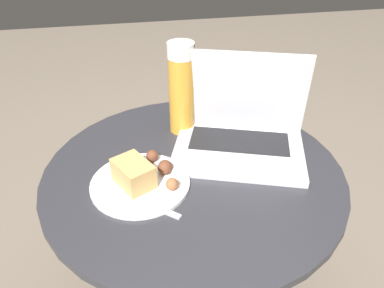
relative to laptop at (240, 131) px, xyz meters
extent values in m
cylinder|color=#515156|center=(-0.13, -0.07, -0.30)|extent=(0.08, 0.08, 0.46)
cylinder|color=#2D2D33|center=(-0.13, -0.07, -0.06)|extent=(0.69, 0.69, 0.02)
cube|color=silver|center=(-0.01, -0.03, -0.04)|extent=(0.37, 0.31, 0.02)
cube|color=black|center=(0.00, 0.00, -0.03)|extent=(0.26, 0.18, 0.00)
cube|color=silver|center=(0.02, 0.06, 0.08)|extent=(0.31, 0.14, 0.21)
cube|color=silver|center=(0.02, 0.06, 0.08)|extent=(0.28, 0.12, 0.19)
cylinder|color=gold|center=(-0.13, 0.11, 0.05)|extent=(0.07, 0.07, 0.20)
cylinder|color=white|center=(-0.13, 0.11, 0.17)|extent=(0.07, 0.07, 0.04)
cylinder|color=white|center=(-0.26, -0.10, -0.04)|extent=(0.22, 0.22, 0.01)
cube|color=tan|center=(-0.27, -0.10, -0.01)|extent=(0.10, 0.11, 0.05)
sphere|color=#9E5B38|center=(-0.19, -0.14, -0.03)|extent=(0.03, 0.03, 0.03)
sphere|color=brown|center=(-0.20, -0.08, -0.02)|extent=(0.03, 0.03, 0.03)
sphere|color=brown|center=(-0.22, -0.03, -0.02)|extent=(0.03, 0.03, 0.03)
cube|color=silver|center=(-0.24, -0.17, -0.05)|extent=(0.11, 0.10, 0.01)
cube|color=silver|center=(-0.31, -0.11, -0.05)|extent=(0.06, 0.06, 0.01)
camera|label=1|loc=(-0.27, -0.74, 0.48)|focal=35.00mm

